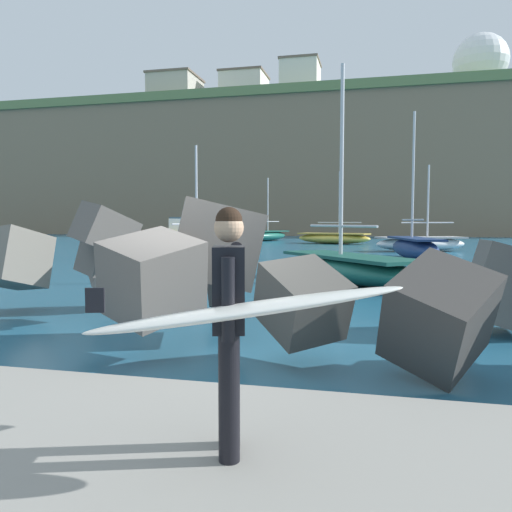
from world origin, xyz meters
name	(u,v)px	position (x,y,z in m)	size (l,w,h in m)	color
ground_plane	(201,355)	(0.00, 0.00, 0.00)	(400.00, 400.00, 0.00)	#235B7A
breakwater_jetty	(209,256)	(-0.19, 0.95, 1.35)	(31.88, 5.47, 3.28)	#4C4944
surfer_with_board	(234,314)	(1.45, -3.38, 1.28)	(2.11, 1.37, 1.78)	black
boat_near_centre	(334,238)	(-0.89, 35.75, 0.50)	(6.69, 3.92, 6.01)	#EAC64C
boat_near_right	(421,243)	(5.27, 26.44, 0.51)	(6.17, 4.06, 5.41)	white
boat_mid_left	(414,247)	(4.35, 19.40, 0.61)	(2.71, 6.25, 7.36)	navy
boat_mid_centre	(349,267)	(1.64, 8.97, 0.49)	(5.10, 5.79, 6.75)	#1E6656
boat_mid_right	(265,235)	(-7.80, 40.41, 0.53)	(4.40, 6.23, 6.04)	#1E6656
boat_far_left	(191,249)	(-6.69, 17.40, 0.49)	(4.22, 4.85, 5.74)	beige
boat_far_centre	(176,236)	(-13.41, 31.78, 0.68)	(3.67, 5.65, 2.22)	#EAC64C
headland_bluff	(282,173)	(-12.18, 73.69, 9.61)	(85.60, 34.32, 19.17)	#847056
radar_dome	(480,68)	(18.09, 78.87, 25.56)	(8.30, 8.30, 11.67)	silver
station_building_west	(258,112)	(-18.42, 83.40, 21.58)	(7.84, 7.36, 4.79)	beige
station_building_central	(300,81)	(-8.30, 66.78, 22.04)	(5.57, 5.87, 5.72)	silver
station_building_east	(176,93)	(-28.07, 68.10, 21.81)	(7.12, 7.85, 5.25)	#B2ADA3
station_building_annex	(244,94)	(-18.20, 72.74, 22.31)	(7.07, 7.11, 6.26)	silver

